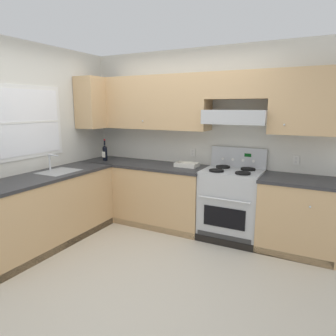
% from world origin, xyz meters
% --- Properties ---
extents(ground_plane, '(7.04, 7.04, 0.00)m').
position_xyz_m(ground_plane, '(0.00, 0.00, 0.00)').
color(ground_plane, beige).
extents(wall_back, '(4.68, 0.57, 2.55)m').
position_xyz_m(wall_back, '(0.40, 1.53, 1.48)').
color(wall_back, silver).
rests_on(wall_back, ground_plane).
extents(wall_left, '(0.47, 4.00, 2.55)m').
position_xyz_m(wall_left, '(-1.59, 0.23, 1.34)').
color(wall_left, silver).
rests_on(wall_left, ground_plane).
extents(counter_back_run, '(3.60, 0.65, 0.91)m').
position_xyz_m(counter_back_run, '(0.12, 1.24, 0.45)').
color(counter_back_run, tan).
rests_on(counter_back_run, ground_plane).
extents(counter_left_run, '(0.63, 1.91, 1.13)m').
position_xyz_m(counter_left_run, '(-1.24, -0.00, 0.46)').
color(counter_left_run, tan).
rests_on(counter_left_run, ground_plane).
extents(stove, '(0.76, 0.62, 1.20)m').
position_xyz_m(stove, '(0.78, 1.25, 0.48)').
color(stove, '#B7BABC').
rests_on(stove, ground_plane).
extents(wine_bottle, '(0.07, 0.08, 0.34)m').
position_xyz_m(wine_bottle, '(-1.23, 1.16, 1.04)').
color(wine_bottle, black).
rests_on(wine_bottle, counter_back_run).
extents(bowl, '(0.31, 0.21, 0.06)m').
position_xyz_m(bowl, '(0.11, 1.30, 0.93)').
color(bowl, white).
rests_on(bowl, counter_back_run).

